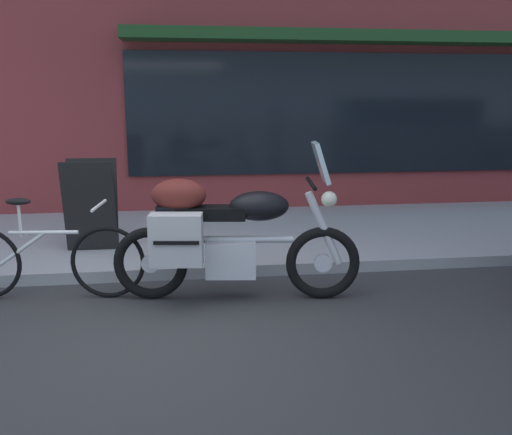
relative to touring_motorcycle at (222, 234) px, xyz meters
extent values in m
plane|color=#343434|center=(-0.66, -0.75, -0.61)|extent=(80.00, 80.00, 0.00)
torus|color=black|center=(0.89, -0.08, -0.28)|extent=(0.67, 0.17, 0.66)
cylinder|color=silver|center=(0.89, -0.08, -0.28)|extent=(0.17, 0.08, 0.16)
torus|color=black|center=(-0.63, 0.11, -0.28)|extent=(0.67, 0.17, 0.66)
cylinder|color=silver|center=(-0.63, 0.11, -0.28)|extent=(0.17, 0.08, 0.16)
cube|color=silver|center=(0.08, 0.02, -0.23)|extent=(0.47, 0.35, 0.32)
cylinder|color=silver|center=(0.13, 0.02, -0.06)|extent=(1.00, 0.18, 0.06)
ellipsoid|color=black|center=(0.33, -0.01, 0.24)|extent=(0.55, 0.34, 0.26)
cube|color=black|center=(-0.09, 0.04, 0.18)|extent=(0.63, 0.31, 0.11)
cube|color=black|center=(-0.42, 0.09, 0.16)|extent=(0.31, 0.25, 0.18)
cylinder|color=silver|center=(0.89, -0.08, 0.04)|extent=(0.35, 0.11, 0.67)
cylinder|color=black|center=(0.77, -0.06, 0.44)|extent=(0.11, 0.62, 0.04)
cube|color=silver|center=(0.85, -0.07, 0.62)|extent=(0.19, 0.34, 0.35)
sphere|color=#EAEACC|center=(0.93, -0.08, 0.30)|extent=(0.14, 0.14, 0.14)
cube|color=#B6B6B6|center=(-0.40, -0.16, 0.00)|extent=(0.46, 0.25, 0.44)
cube|color=black|center=(-0.40, -0.27, 0.00)|extent=(0.37, 0.06, 0.03)
ellipsoid|color=#591E19|center=(-0.37, 0.08, 0.34)|extent=(0.52, 0.38, 0.28)
torus|color=black|center=(-1.01, 0.19, -0.28)|extent=(0.67, 0.10, 0.67)
cylinder|color=silver|center=(-1.56, 0.24, 0.00)|extent=(0.60, 0.09, 0.04)
cylinder|color=silver|center=(-1.78, 0.26, -0.16)|extent=(0.47, 0.08, 0.34)
cylinder|color=silver|center=(-1.76, 0.26, 0.12)|extent=(0.03, 0.03, 0.30)
ellipsoid|color=black|center=(-1.76, 0.26, 0.28)|extent=(0.23, 0.12, 0.06)
cylinder|color=silver|center=(-1.06, 0.20, 0.24)|extent=(0.07, 0.48, 0.03)
cube|color=black|center=(-1.34, 1.35, 0.01)|extent=(0.55, 0.20, 1.00)
cube|color=black|center=(-1.34, 1.57, 0.01)|extent=(0.55, 0.20, 1.00)
camera|label=1|loc=(-0.32, -4.63, 1.15)|focal=38.20mm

